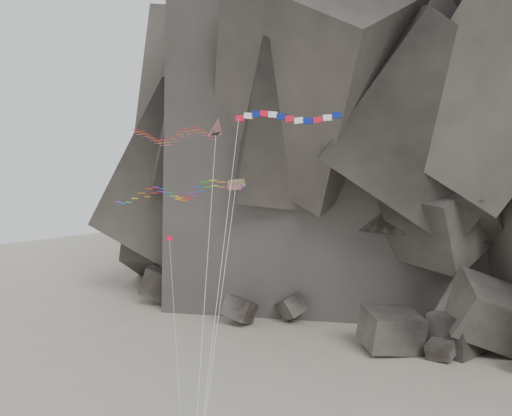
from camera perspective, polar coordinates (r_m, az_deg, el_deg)
The scene contains 6 objects.
headland at distance 110.41m, azimuth 18.54°, elevation 13.83°, with size 110.00×70.00×84.00m, color #4E4840, non-canonical shape.
boulder_field at distance 75.33m, azimuth 16.64°, elevation -11.68°, with size 85.02×19.94×10.77m.
delta_kite at distance 48.55m, azimuth -8.70°, elevation 7.24°, with size 16.66×14.04×24.97m.
banner_kite at distance 41.34m, azimuth 2.96°, elevation 8.75°, with size 7.35×13.87×25.09m.
parafoil_kite at distance 47.02m, azimuth -8.75°, elevation 1.53°, with size 18.02×11.81×20.13m.
pennant_kite at distance 44.22m, azimuth -8.40°, elevation -7.50°, with size 11.43×11.13×15.42m.
Camera 1 is at (27.93, -35.03, 22.53)m, focal length 40.00 mm.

